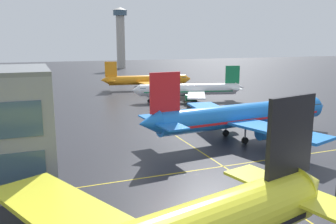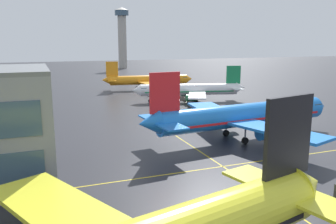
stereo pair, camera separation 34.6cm
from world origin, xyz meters
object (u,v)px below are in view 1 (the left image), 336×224
Objects in this scene: airliner_second_row at (243,115)px; airliner_third_row at (190,90)px; control_tower at (121,33)px; airliner_far_left_stand at (147,80)px.

airliner_second_row is 39.22m from airliner_third_row.
control_tower reaches higher than airliner_third_row.
airliner_second_row is at bearing -101.13° from airliner_third_row.
airliner_far_left_stand is at bearing 86.70° from airliner_second_row.
airliner_third_row is at bearing 78.87° from airliner_second_row.
control_tower is at bearing 84.65° from airliner_third_row.
airliner_second_row is at bearing -96.70° from control_tower.
airliner_third_row is (7.57, 38.47, -0.78)m from airliner_second_row.
control_tower is (12.02, 128.25, 18.15)m from airliner_third_row.
airliner_far_left_stand is (-3.72, 28.16, -0.01)m from airliner_third_row.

